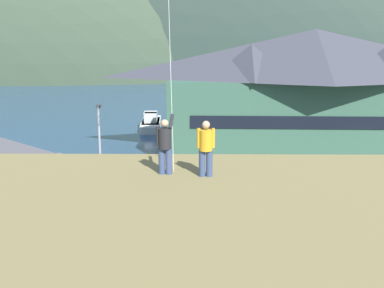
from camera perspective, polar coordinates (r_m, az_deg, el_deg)
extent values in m
plane|color=#66604C|center=(25.58, -2.82, -12.94)|extent=(600.00, 600.00, 0.00)
cube|color=gray|center=(30.14, -2.25, -8.72)|extent=(40.00, 20.00, 0.10)
cube|color=navy|center=(83.74, -0.37, 5.23)|extent=(360.00, 84.00, 0.03)
ellipsoid|color=#3D4C38|center=(143.07, -21.92, 7.48)|extent=(132.75, 44.53, 78.69)
ellipsoid|color=#2D3D33|center=(139.98, -3.64, 8.27)|extent=(144.15, 44.82, 90.86)
cube|color=#38604C|center=(46.10, 14.45, 3.21)|extent=(27.26, 10.68, 7.44)
cube|color=black|center=(41.19, 15.95, 2.53)|extent=(22.96, 0.63, 1.10)
pyramid|color=#3D3D47|center=(45.53, 14.88, 10.64)|extent=(28.90, 11.73, 4.52)
pyramid|color=#3D3D47|center=(42.88, 7.28, 9.97)|extent=(5.65, 5.65, 3.16)
cube|color=#756B5B|center=(31.07, -22.13, -5.55)|extent=(7.19, 5.77, 3.65)
cube|color=#70604C|center=(58.58, -1.66, 2.25)|extent=(3.20, 14.70, 0.70)
cube|color=silver|center=(58.00, -5.06, 2.20)|extent=(2.51, 6.84, 0.90)
cube|color=white|center=(57.90, -5.07, 2.71)|extent=(2.43, 6.64, 0.16)
cube|color=silver|center=(57.30, -5.11, 3.24)|extent=(1.61, 2.10, 1.10)
cube|color=navy|center=(55.47, 1.67, 1.75)|extent=(2.24, 6.44, 0.90)
cube|color=navy|center=(55.37, 1.68, 2.29)|extent=(2.17, 6.24, 0.16)
cube|color=silver|center=(54.78, 1.67, 2.85)|extent=(1.49, 1.96, 1.10)
cube|color=silver|center=(59.02, -5.05, 2.38)|extent=(2.63, 7.32, 0.90)
cube|color=white|center=(58.93, -5.06, 2.89)|extent=(2.55, 7.10, 0.16)
cube|color=silver|center=(58.29, -5.10, 3.41)|extent=(1.71, 2.24, 1.10)
cube|color=#9EA3A8|center=(26.50, -10.45, -10.26)|extent=(4.35, 2.19, 0.80)
cube|color=gray|center=(26.17, -10.20, -8.77)|extent=(2.24, 1.79, 0.70)
cube|color=black|center=(26.19, -10.20, -8.84)|extent=(2.29, 1.83, 0.32)
cylinder|color=black|center=(27.85, -12.62, -10.08)|extent=(0.66, 0.28, 0.64)
cylinder|color=black|center=(26.27, -13.91, -11.59)|extent=(0.66, 0.28, 0.64)
cylinder|color=black|center=(27.13, -7.05, -10.48)|extent=(0.66, 0.28, 0.64)
cylinder|color=black|center=(25.51, -8.00, -12.09)|extent=(0.66, 0.28, 0.64)
cube|color=slate|center=(31.23, -3.53, -6.44)|extent=(4.32, 2.09, 0.80)
cube|color=#5B5B5F|center=(30.99, -3.27, -5.12)|extent=(2.21, 1.74, 0.70)
cube|color=black|center=(31.00, -3.27, -5.18)|extent=(2.25, 1.78, 0.32)
cylinder|color=black|center=(32.27, -5.96, -6.59)|extent=(0.65, 0.26, 0.64)
cylinder|color=black|center=(30.55, -6.11, -7.74)|extent=(0.65, 0.26, 0.64)
cylinder|color=black|center=(32.25, -1.08, -6.53)|extent=(0.65, 0.26, 0.64)
cylinder|color=black|center=(30.53, -0.94, -7.67)|extent=(0.65, 0.26, 0.64)
cube|color=black|center=(33.90, 22.46, -4.52)|extent=(2.17, 1.70, 0.70)
cube|color=black|center=(33.91, 22.46, -4.58)|extent=(2.22, 1.73, 0.32)
cylinder|color=black|center=(33.04, 20.80, -6.92)|extent=(0.65, 0.25, 0.64)
cylinder|color=black|center=(34.70, 19.91, -5.91)|extent=(0.65, 0.25, 0.64)
cube|color=#236633|center=(26.24, 8.99, -10.44)|extent=(4.34, 2.17, 0.80)
cube|color=#1E562B|center=(25.94, 8.72, -8.91)|extent=(2.23, 1.78, 0.70)
cube|color=black|center=(25.95, 8.72, -8.99)|extent=(2.28, 1.82, 0.32)
cylinder|color=black|center=(25.68, 12.18, -12.09)|extent=(0.66, 0.28, 0.64)
cylinder|color=black|center=(27.35, 11.77, -10.47)|extent=(0.66, 0.28, 0.64)
cylinder|color=black|center=(25.51, 5.94, -12.03)|extent=(0.66, 0.28, 0.64)
cylinder|color=black|center=(27.19, 5.94, -10.40)|extent=(0.66, 0.28, 0.64)
cube|color=#9EA3A8|center=(27.29, 19.68, -10.12)|extent=(4.32, 2.10, 0.80)
cube|color=gray|center=(27.05, 20.11, -8.65)|extent=(2.21, 1.75, 0.70)
cube|color=black|center=(27.07, 20.10, -8.72)|extent=(2.26, 1.78, 0.32)
cylinder|color=black|center=(27.95, 16.39, -10.22)|extent=(0.65, 0.27, 0.64)
cylinder|color=black|center=(26.31, 17.18, -11.77)|extent=(0.65, 0.27, 0.64)
cylinder|color=black|center=(28.63, 21.84, -10.08)|extent=(0.65, 0.27, 0.64)
cube|color=slate|center=(31.93, 11.69, -6.25)|extent=(4.23, 1.88, 0.80)
cube|color=#5B5B5F|center=(31.67, 11.48, -4.97)|extent=(2.13, 1.64, 0.70)
cube|color=black|center=(31.68, 11.48, -5.03)|extent=(2.17, 1.67, 0.32)
cylinder|color=black|center=(31.54, 14.45, -7.41)|extent=(0.64, 0.23, 0.64)
cylinder|color=black|center=(33.21, 13.65, -6.33)|extent=(0.64, 0.23, 0.64)
cylinder|color=black|center=(30.96, 9.51, -7.56)|extent=(0.64, 0.23, 0.64)
cylinder|color=black|center=(32.66, 8.97, -6.44)|extent=(0.64, 0.23, 0.64)
cube|color=navy|center=(33.13, -11.73, -5.55)|extent=(4.30, 2.05, 0.80)
cube|color=navy|center=(32.94, -12.04, -4.30)|extent=(2.19, 1.72, 0.70)
cube|color=black|center=(32.95, -12.04, -4.36)|extent=(2.24, 1.76, 0.32)
cylinder|color=black|center=(32.07, -9.78, -6.84)|extent=(0.65, 0.26, 0.64)
cylinder|color=black|center=(33.76, -9.04, -5.80)|extent=(0.65, 0.26, 0.64)
cylinder|color=black|center=(32.82, -14.44, -6.60)|extent=(0.65, 0.26, 0.64)
cylinder|color=black|center=(34.47, -13.48, -5.61)|extent=(0.65, 0.26, 0.64)
cylinder|color=#ADADB2|center=(35.16, -11.25, -0.38)|extent=(0.16, 0.16, 6.25)
cube|color=#4C4C51|center=(34.95, -11.35, 4.59)|extent=(0.24, 0.70, 0.20)
cylinder|color=#384770|center=(14.59, -3.74, -2.12)|extent=(0.20, 0.20, 0.82)
cylinder|color=#384770|center=(14.55, -2.89, -2.14)|extent=(0.20, 0.20, 0.82)
cylinder|color=#232328|center=(14.40, -3.35, 0.68)|extent=(0.40, 0.40, 0.64)
sphere|color=tan|center=(14.30, -3.37, 2.56)|extent=(0.24, 0.24, 0.24)
cylinder|color=#232328|center=(14.44, -2.55, 2.75)|extent=(0.17, 0.56, 0.43)
cylinder|color=#232328|center=(14.42, -4.22, 0.97)|extent=(0.11, 0.11, 0.60)
cylinder|color=#384770|center=(14.30, 1.25, -2.40)|extent=(0.20, 0.20, 0.82)
cylinder|color=#384770|center=(14.30, 2.13, -2.40)|extent=(0.20, 0.20, 0.82)
cylinder|color=gold|center=(14.13, 1.71, 0.46)|extent=(0.40, 0.40, 0.64)
sphere|color=tan|center=(14.03, 1.73, 2.38)|extent=(0.24, 0.24, 0.24)
cylinder|color=gold|center=(14.11, 0.82, 0.74)|extent=(0.11, 0.11, 0.60)
cylinder|color=gold|center=(14.12, 2.61, 0.74)|extent=(0.11, 0.11, 0.60)
cylinder|color=silver|center=(18.14, -2.89, 17.14)|extent=(0.67, 7.56, 11.07)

